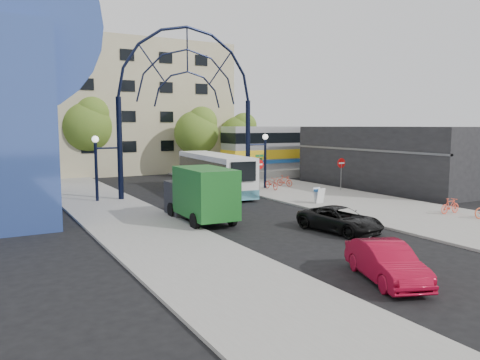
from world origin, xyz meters
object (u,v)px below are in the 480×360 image
green_truck (200,194)px  red_sedan (386,262)px  street_name_sign (259,165)px  sandwich_board (319,194)px  black_suv (340,220)px  train_car (330,146)px  tree_north_a (198,130)px  do_not_enter_sign (341,166)px  bike_near_b (284,181)px  tree_north_c (240,133)px  city_bus (214,173)px  tree_north_b (87,124)px  bike_near_a (272,183)px  stop_sign (259,168)px  bike_far_b (450,206)px  gateway_arch (188,77)px

green_truck → red_sedan: green_truck is taller
street_name_sign → sandwich_board: street_name_sign is taller
black_suv → red_sedan: red_sedan is taller
train_car → tree_north_a: bearing=164.2°
do_not_enter_sign → bike_near_b: 4.93m
sandwich_board → tree_north_c: 23.17m
do_not_enter_sign → black_suv: bearing=-131.7°
green_truck → red_sedan: size_ratio=1.51×
train_car → city_bus: bearing=-156.4°
tree_north_a → black_suv: size_ratio=1.62×
tree_north_b → bike_near_a: size_ratio=4.35×
stop_sign → bike_far_b: (5.02, -12.48, -1.43)m
black_suv → bike_near_a: size_ratio=2.34×
city_bus → tree_north_a: bearing=77.0°
train_car → bike_far_b: size_ratio=17.13×
tree_north_c → green_truck: size_ratio=1.11×
black_suv → red_sedan: 7.19m
stop_sign → tree_north_a: tree_north_a is taller
black_suv → bike_near_b: black_suv is taller
tree_north_b → city_bus: size_ratio=0.74×
red_sedan → sandwich_board: bearing=79.9°
gateway_arch → city_bus: gateway_arch is taller
bike_near_a → bike_far_b: bike_near_a is taller
do_not_enter_sign → bike_near_b: do_not_enter_sign is taller
red_sedan → stop_sign: bearing=90.7°
gateway_arch → street_name_sign: 8.38m
tree_north_b → red_sedan: bearing=-87.0°
train_car → city_bus: (-17.81, -7.79, -1.36)m
stop_sign → street_name_sign: 0.74m
train_car → stop_sign: bearing=-146.7°
street_name_sign → bike_far_b: bearing=-70.6°
black_suv → gateway_arch: bearing=87.0°
bike_near_b → bike_far_b: bike_near_b is taller
sandwich_board → bike_near_a: 7.09m
tree_north_c → tree_north_a: bearing=-161.6°
city_bus → green_truck: 10.70m
tree_north_a → bike_far_b: tree_north_a is taller
city_bus → bike_far_b: (7.63, -14.69, -0.98)m
sandwich_board → tree_north_c: bearing=73.5°
stop_sign → street_name_sign: (0.40, 0.60, 0.14)m
gateway_arch → bike_near_b: 11.66m
gateway_arch → red_sedan: 22.33m
street_name_sign → tree_north_c: tree_north_c is taller
gateway_arch → train_car: size_ratio=0.54×
tree_north_c → bike_near_a: size_ratio=3.53×
gateway_arch → bike_near_a: 10.37m
stop_sign → green_truck: green_truck is taller
city_bus → black_suv: 14.79m
street_name_sign → city_bus: size_ratio=0.26×
sandwich_board → black_suv: 7.63m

